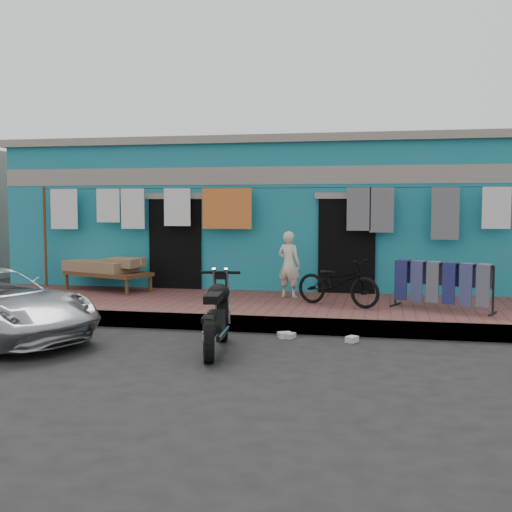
# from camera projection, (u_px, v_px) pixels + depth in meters

# --- Properties ---
(ground) EXTENTS (80.00, 80.00, 0.00)m
(ground) POSITION_uv_depth(u_px,v_px,m) (226.00, 355.00, 8.46)
(ground) COLOR black
(ground) RESTS_ON ground
(sidewalk) EXTENTS (28.00, 3.00, 0.25)m
(sidewalk) POSITION_uv_depth(u_px,v_px,m) (267.00, 309.00, 11.38)
(sidewalk) COLOR brown
(sidewalk) RESTS_ON ground
(curb) EXTENTS (28.00, 0.10, 0.25)m
(curb) POSITION_uv_depth(u_px,v_px,m) (250.00, 324.00, 9.97)
(curb) COLOR gray
(curb) RESTS_ON ground
(building) EXTENTS (12.20, 5.20, 3.36)m
(building) POSITION_uv_depth(u_px,v_px,m) (298.00, 217.00, 15.15)
(building) COLOR teal
(building) RESTS_ON ground
(clothesline) EXTENTS (10.06, 0.06, 2.10)m
(clothesline) POSITION_uv_depth(u_px,v_px,m) (258.00, 213.00, 12.55)
(clothesline) COLOR brown
(clothesline) RESTS_ON sidewalk
(seated_person) EXTENTS (0.52, 0.43, 1.24)m
(seated_person) POSITION_uv_depth(u_px,v_px,m) (289.00, 264.00, 11.92)
(seated_person) COLOR beige
(seated_person) RESTS_ON sidewalk
(bicycle) EXTENTS (1.62, 1.11, 0.99)m
(bicycle) POSITION_uv_depth(u_px,v_px,m) (338.00, 277.00, 10.93)
(bicycle) COLOR black
(bicycle) RESTS_ON sidewalk
(motorcycle) EXTENTS (0.93, 1.74, 1.04)m
(motorcycle) POSITION_uv_depth(u_px,v_px,m) (216.00, 313.00, 8.64)
(motorcycle) COLOR black
(motorcycle) RESTS_ON ground
(charpoy) EXTENTS (2.47, 2.14, 0.63)m
(charpoy) POSITION_uv_depth(u_px,v_px,m) (108.00, 274.00, 12.95)
(charpoy) COLOR brown
(charpoy) RESTS_ON sidewalk
(jeans_rack) EXTENTS (1.95, 1.57, 0.82)m
(jeans_rack) POSITION_uv_depth(u_px,v_px,m) (442.00, 285.00, 10.49)
(jeans_rack) COLOR black
(jeans_rack) RESTS_ON sidewalk
(litter_a) EXTENTS (0.25, 0.23, 0.09)m
(litter_a) POSITION_uv_depth(u_px,v_px,m) (285.00, 335.00, 9.51)
(litter_a) COLOR silver
(litter_a) RESTS_ON ground
(litter_b) EXTENTS (0.20, 0.22, 0.09)m
(litter_b) POSITION_uv_depth(u_px,v_px,m) (352.00, 339.00, 9.22)
(litter_b) COLOR silver
(litter_b) RESTS_ON ground
(litter_c) EXTENTS (0.20, 0.22, 0.08)m
(litter_c) POSITION_uv_depth(u_px,v_px,m) (289.00, 336.00, 9.50)
(litter_c) COLOR silver
(litter_c) RESTS_ON ground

